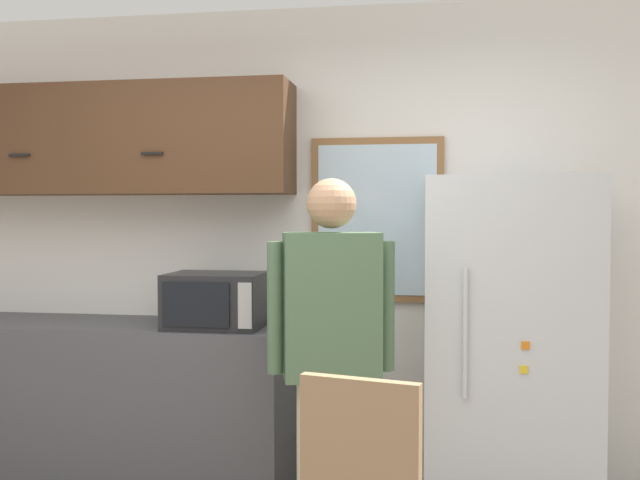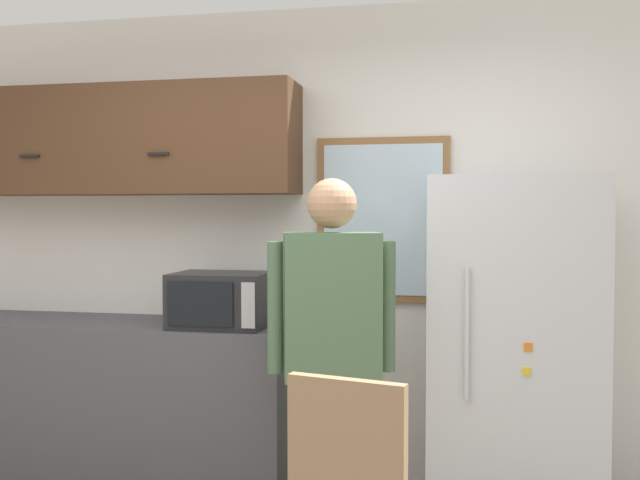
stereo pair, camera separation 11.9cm
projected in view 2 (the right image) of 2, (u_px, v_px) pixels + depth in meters
back_wall at (304, 246)px, 4.10m from camera, size 6.00×0.06×2.70m
counter at (102, 403)px, 4.04m from camera, size 2.20×0.59×0.93m
upper_cabinets at (109, 142)px, 4.09m from camera, size 2.20×0.38×0.61m
microwave at (221, 300)px, 3.80m from camera, size 0.50×0.39×0.29m
person at (332, 325)px, 3.20m from camera, size 0.56×0.33×1.70m
refrigerator at (512, 351)px, 3.53m from camera, size 0.81×0.70×1.72m
window at (383, 220)px, 3.96m from camera, size 0.74×0.05×0.92m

